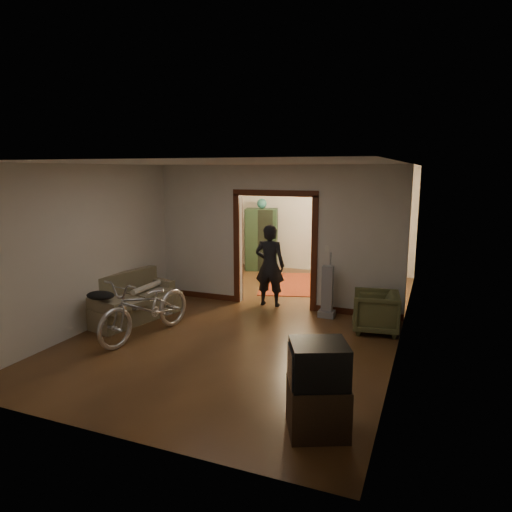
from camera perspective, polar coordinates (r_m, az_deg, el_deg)
The scene contains 24 objects.
floor at distance 8.64m, azimuth 0.74°, elevation -7.49°, with size 5.00×8.50×0.01m, color #3E2513.
ceiling at distance 8.21m, azimuth 0.79°, elevation 11.41°, with size 5.00×8.50×0.01m, color white.
wall_back at distance 12.34m, azimuth 7.86°, elevation 4.57°, with size 5.00×0.02×2.80m, color beige.
wall_left at distance 9.49m, azimuth -13.50°, elevation 2.54°, with size 0.02×8.50×2.80m, color beige.
wall_right at distance 7.79m, azimuth 18.21°, elevation 0.56°, with size 0.02×8.50×2.80m, color beige.
partition_wall at distance 9.01m, azimuth 2.47°, elevation 2.41°, with size 5.00×0.14×2.80m, color beige.
door_casing at distance 9.06m, azimuth 2.46°, elevation 0.53°, with size 1.74×0.20×2.32m, color #3E1A0E.
far_window at distance 12.14m, azimuth 11.05°, elevation 5.09°, with size 0.98×0.06×1.28m, color black.
chandelier at distance 10.59m, azimuth 5.68°, elevation 8.77°, with size 0.24×0.24×0.24m, color #FFE0A5.
light_switch at distance 8.68m, azimuth 8.86°, elevation 0.96°, with size 0.08×0.01×0.12m, color silver.
sofa at distance 8.69m, azimuth -15.13°, elevation -4.95°, with size 0.80×1.79×0.82m, color #6F674A.
rolled_paper at distance 8.83m, azimuth -13.48°, elevation -3.81°, with size 0.11×0.11×0.86m, color beige.
jacket at distance 7.91m, azimuth -18.87°, elevation -4.69°, with size 0.48×0.36×0.14m, color black.
bicycle at distance 7.67m, azimuth -13.57°, elevation -6.20°, with size 0.68×1.94×1.02m, color silver.
armchair at distance 8.01m, azimuth 14.71°, elevation -6.75°, with size 0.73×0.76×0.69m, color brown.
tv_stand at distance 5.03m, azimuth 7.71°, elevation -18.24°, with size 0.60×0.55×0.55m, color black.
crt_tv at distance 4.83m, azimuth 7.85°, elevation -13.43°, with size 0.57×0.51×0.49m, color black.
vacuum at distance 8.56m, azimuth 8.90°, elevation -4.40°, with size 0.30×0.24×0.98m, color gray.
person at distance 9.10m, azimuth 1.73°, elevation -1.18°, with size 0.60×0.39×1.65m, color black.
oriental_rug at distance 11.02m, azimuth 5.11°, elevation -3.47°, with size 1.72×2.26×0.02m, color maroon.
locker at distance 12.37m, azimuth 0.72°, elevation 2.08°, with size 0.84×0.47×1.68m, color #1D301E.
globe at distance 12.25m, azimuth 0.73°, elevation 7.16°, with size 0.26×0.26×0.26m, color #1E5972.
desk at distance 11.58m, azimuth 12.25°, elevation -1.30°, with size 0.92×0.51×0.68m, color #331C11.
desk_chair at distance 11.28m, azimuth 9.68°, elevation -1.15°, with size 0.36×0.36×0.82m, color #331C11.
Camera 1 is at (2.93, -7.67, 2.70)m, focal length 32.00 mm.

